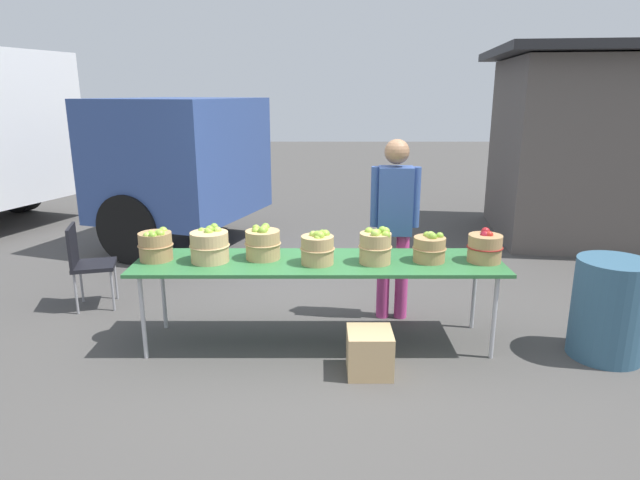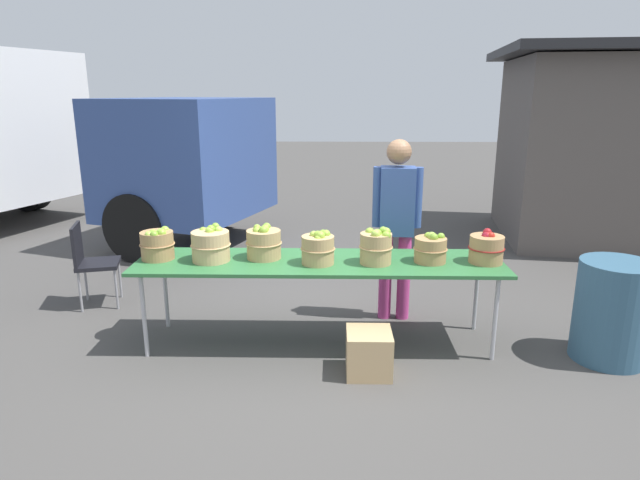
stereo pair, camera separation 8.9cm
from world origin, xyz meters
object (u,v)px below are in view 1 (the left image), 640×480
at_px(trash_barrel, 611,309).
at_px(produce_crate, 371,352).
at_px(apple_basket_green_5, 431,248).
at_px(apple_basket_green_2, 264,243).
at_px(apple_basket_green_3, 319,248).
at_px(apple_basket_green_0, 157,245).
at_px(apple_basket_red_0, 486,247).
at_px(market_table, 320,264).
at_px(apple_basket_green_4, 377,246).
at_px(apple_basket_green_1, 211,246).
at_px(vendor_adult, 396,216).
at_px(folding_chair, 87,259).

distance_m(trash_barrel, produce_crate, 2.02).
bearing_deg(apple_basket_green_5, produce_crate, -135.03).
relative_size(apple_basket_green_2, apple_basket_green_3, 1.08).
distance_m(apple_basket_green_0, trash_barrel, 3.80).
bearing_deg(apple_basket_red_0, market_table, 179.24).
height_order(apple_basket_green_0, apple_basket_green_4, apple_basket_green_4).
relative_size(apple_basket_green_0, apple_basket_green_3, 1.02).
xyz_separation_m(apple_basket_green_1, apple_basket_green_2, (0.44, 0.08, -0.00)).
bearing_deg(apple_basket_green_2, apple_basket_red_0, -2.62).
relative_size(market_table, apple_basket_green_3, 10.67).
height_order(apple_basket_green_5, vendor_adult, vendor_adult).
relative_size(market_table, apple_basket_red_0, 10.33).
height_order(apple_basket_green_1, trash_barrel, apple_basket_green_1).
distance_m(apple_basket_green_0, apple_basket_red_0, 2.77).
bearing_deg(apple_basket_green_5, apple_basket_green_2, 176.75).
distance_m(apple_basket_green_4, apple_basket_red_0, 0.92).
distance_m(apple_basket_green_0, folding_chair, 1.30).
bearing_deg(apple_basket_green_4, folding_chair, 162.71).
distance_m(market_table, apple_basket_green_1, 0.93).
height_order(apple_basket_green_0, apple_basket_green_2, apple_basket_green_2).
xyz_separation_m(apple_basket_red_0, folding_chair, (-3.73, 0.83, -0.37)).
bearing_deg(apple_basket_green_5, trash_barrel, -9.51).
height_order(apple_basket_green_2, folding_chair, apple_basket_green_2).
bearing_deg(apple_basket_green_3, apple_basket_green_4, 1.81).
bearing_deg(produce_crate, apple_basket_green_3, 130.67).
bearing_deg(apple_basket_green_3, folding_chair, 159.09).
height_order(apple_basket_green_3, trash_barrel, apple_basket_green_3).
xyz_separation_m(apple_basket_green_4, folding_chair, (-2.81, 0.88, -0.39)).
distance_m(apple_basket_green_1, apple_basket_green_3, 0.91).
height_order(apple_basket_green_0, apple_basket_green_5, apple_basket_green_0).
xyz_separation_m(apple_basket_green_4, produce_crate, (-0.08, -0.49, -0.72)).
relative_size(apple_basket_green_0, produce_crate, 0.85).
xyz_separation_m(apple_basket_green_5, vendor_adult, (-0.22, 0.57, 0.15)).
height_order(apple_basket_green_2, trash_barrel, apple_basket_green_2).
bearing_deg(apple_basket_green_1, market_table, 0.89).
xyz_separation_m(apple_basket_red_0, vendor_adult, (-0.68, 0.58, 0.14)).
bearing_deg(apple_basket_green_3, apple_basket_red_0, 2.33).
bearing_deg(apple_basket_red_0, produce_crate, -152.04).
distance_m(apple_basket_green_5, apple_basket_red_0, 0.46).
xyz_separation_m(apple_basket_green_5, apple_basket_red_0, (0.46, -0.01, 0.01)).
bearing_deg(apple_basket_green_3, vendor_adult, 41.52).
distance_m(apple_basket_green_2, apple_basket_red_0, 1.87).
height_order(apple_basket_green_0, apple_basket_green_3, apple_basket_green_3).
height_order(apple_basket_green_0, apple_basket_green_1, apple_basket_green_1).
bearing_deg(trash_barrel, apple_basket_green_0, 175.78).
distance_m(apple_basket_green_1, apple_basket_green_2, 0.44).
bearing_deg(apple_basket_green_2, folding_chair, 158.11).
bearing_deg(apple_basket_green_2, apple_basket_green_1, -169.48).
xyz_separation_m(apple_basket_green_4, trash_barrel, (1.91, -0.20, -0.48)).
bearing_deg(folding_chair, apple_basket_red_0, -117.37).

